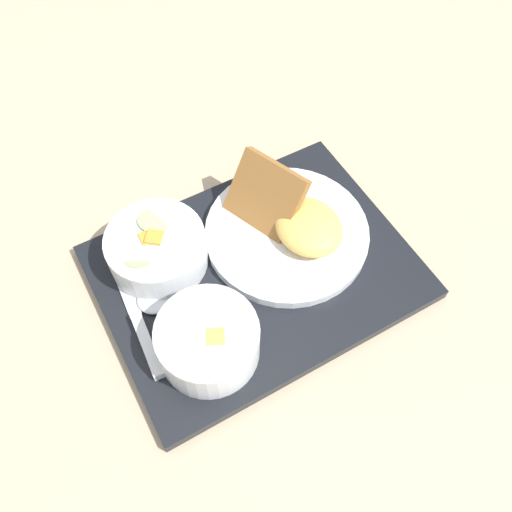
{
  "coord_description": "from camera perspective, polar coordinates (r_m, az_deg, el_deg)",
  "views": [
    {
      "loc": [
        -0.15,
        -0.32,
        0.6
      ],
      "look_at": [
        0.0,
        0.0,
        0.05
      ],
      "focal_mm": 38.0,
      "sensor_mm": 36.0,
      "label": 1
    }
  ],
  "objects": [
    {
      "name": "knife",
      "position": [
        0.65,
        -12.05,
        -7.38
      ],
      "size": [
        0.02,
        0.19,
        0.01
      ],
      "rotation": [
        0.0,
        0.0,
        1.58
      ],
      "color": "silver",
      "rests_on": "serving_tray"
    },
    {
      "name": "plate_main",
      "position": [
        0.7,
        3.51,
        3.07
      ],
      "size": [
        0.21,
        0.21,
        0.09
      ],
      "color": "silver",
      "rests_on": "serving_tray"
    },
    {
      "name": "bowl_soup",
      "position": [
        0.61,
        -5.08,
        -8.79
      ],
      "size": [
        0.12,
        0.12,
        0.06
      ],
      "color": "silver",
      "rests_on": "serving_tray"
    },
    {
      "name": "spoon",
      "position": [
        0.66,
        -9.99,
        -5.88
      ],
      "size": [
        0.04,
        0.13,
        0.01
      ],
      "rotation": [
        0.0,
        0.0,
        1.71
      ],
      "color": "silver",
      "rests_on": "serving_tray"
    },
    {
      "name": "serving_tray",
      "position": [
        0.69,
        0.0,
        -1.68
      ],
      "size": [
        0.4,
        0.32,
        0.02
      ],
      "color": "black",
      "rests_on": "ground_plane"
    },
    {
      "name": "ground_plane",
      "position": [
        0.7,
        0.0,
        -2.02
      ],
      "size": [
        4.0,
        4.0,
        0.0
      ],
      "primitive_type": "plane",
      "color": "tan"
    },
    {
      "name": "bowl_salad",
      "position": [
        0.68,
        -10.42,
        0.84
      ],
      "size": [
        0.12,
        0.12,
        0.06
      ],
      "color": "silver",
      "rests_on": "serving_tray"
    }
  ]
}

